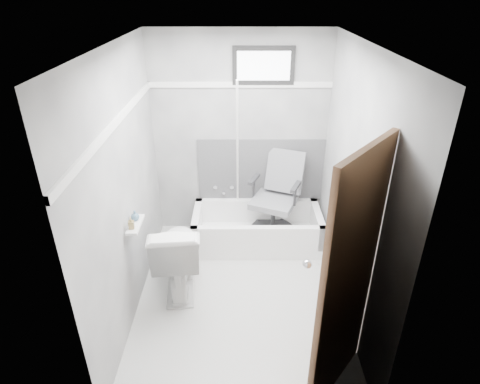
{
  "coord_description": "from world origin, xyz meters",
  "views": [
    {
      "loc": [
        -0.0,
        -3.08,
        2.82
      ],
      "look_at": [
        0.0,
        0.35,
        1.0
      ],
      "focal_mm": 30.0,
      "sensor_mm": 36.0,
      "label": 1
    }
  ],
  "objects_px": {
    "toilet": "(178,254)",
    "door": "(400,317)",
    "office_chair": "(274,196)",
    "soap_bottle_a": "(131,223)",
    "bathtub": "(257,228)",
    "soap_bottle_b": "(135,215)"
  },
  "relations": [
    {
      "from": "toilet",
      "to": "door",
      "type": "relative_size",
      "value": 0.42
    },
    {
      "from": "office_chair",
      "to": "soap_bottle_a",
      "type": "height_order",
      "value": "office_chair"
    },
    {
      "from": "toilet",
      "to": "bathtub",
      "type": "bearing_deg",
      "value": -141.74
    },
    {
      "from": "soap_bottle_a",
      "to": "door",
      "type": "bearing_deg",
      "value": -30.28
    },
    {
      "from": "soap_bottle_a",
      "to": "soap_bottle_b",
      "type": "relative_size",
      "value": 1.08
    },
    {
      "from": "bathtub",
      "to": "soap_bottle_a",
      "type": "xyz_separation_m",
      "value": [
        -1.14,
        -1.09,
        0.76
      ]
    },
    {
      "from": "bathtub",
      "to": "office_chair",
      "type": "height_order",
      "value": "office_chair"
    },
    {
      "from": "toilet",
      "to": "soap_bottle_a",
      "type": "bearing_deg",
      "value": 38.17
    },
    {
      "from": "door",
      "to": "soap_bottle_b",
      "type": "xyz_separation_m",
      "value": [
        -1.92,
        1.26,
        -0.04
      ]
    },
    {
      "from": "bathtub",
      "to": "soap_bottle_b",
      "type": "bearing_deg",
      "value": -140.29
    },
    {
      "from": "office_chair",
      "to": "soap_bottle_b",
      "type": "relative_size",
      "value": 10.09
    },
    {
      "from": "bathtub",
      "to": "soap_bottle_b",
      "type": "height_order",
      "value": "soap_bottle_b"
    },
    {
      "from": "office_chair",
      "to": "door",
      "type": "bearing_deg",
      "value": -52.39
    },
    {
      "from": "soap_bottle_a",
      "to": "soap_bottle_b",
      "type": "bearing_deg",
      "value": 90.0
    },
    {
      "from": "door",
      "to": "soap_bottle_b",
      "type": "height_order",
      "value": "door"
    },
    {
      "from": "toilet",
      "to": "soap_bottle_a",
      "type": "relative_size",
      "value": 7.96
    },
    {
      "from": "office_chair",
      "to": "soap_bottle_b",
      "type": "bearing_deg",
      "value": -120.11
    },
    {
      "from": "door",
      "to": "soap_bottle_a",
      "type": "distance_m",
      "value": 2.22
    },
    {
      "from": "door",
      "to": "soap_bottle_a",
      "type": "relative_size",
      "value": 18.99
    },
    {
      "from": "soap_bottle_a",
      "to": "soap_bottle_b",
      "type": "xyz_separation_m",
      "value": [
        0.0,
        0.14,
        -0.01
      ]
    },
    {
      "from": "bathtub",
      "to": "office_chair",
      "type": "distance_m",
      "value": 0.45
    },
    {
      "from": "toilet",
      "to": "door",
      "type": "distance_m",
      "value": 2.22
    }
  ]
}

